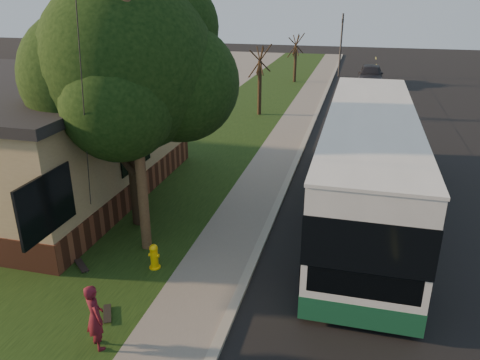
# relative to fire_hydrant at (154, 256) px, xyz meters

# --- Properties ---
(ground) EXTENTS (120.00, 120.00, 0.00)m
(ground) POSITION_rel_fire_hydrant_xyz_m (2.60, 0.00, -0.43)
(ground) COLOR black
(ground) RESTS_ON ground
(road) EXTENTS (8.00, 80.00, 0.01)m
(road) POSITION_rel_fire_hydrant_xyz_m (6.60, 10.00, -0.43)
(road) COLOR black
(road) RESTS_ON ground
(curb) EXTENTS (0.25, 80.00, 0.12)m
(curb) POSITION_rel_fire_hydrant_xyz_m (2.60, 10.00, -0.37)
(curb) COLOR gray
(curb) RESTS_ON ground
(sidewalk) EXTENTS (2.00, 80.00, 0.08)m
(sidewalk) POSITION_rel_fire_hydrant_xyz_m (1.60, 10.00, -0.39)
(sidewalk) COLOR slate
(sidewalk) RESTS_ON ground
(grass_verge) EXTENTS (5.00, 80.00, 0.07)m
(grass_verge) POSITION_rel_fire_hydrant_xyz_m (-1.90, 10.00, -0.40)
(grass_verge) COLOR black
(grass_verge) RESTS_ON ground
(building_lot) EXTENTS (15.00, 80.00, 0.04)m
(building_lot) POSITION_rel_fire_hydrant_xyz_m (-11.90, 10.00, -0.41)
(building_lot) COLOR slate
(building_lot) RESTS_ON ground
(fire_hydrant) EXTENTS (0.32, 0.32, 0.74)m
(fire_hydrant) POSITION_rel_fire_hydrant_xyz_m (0.00, 0.00, 0.00)
(fire_hydrant) COLOR yellow
(fire_hydrant) RESTS_ON grass_verge
(utility_pole) EXTENTS (2.86, 3.21, 9.07)m
(utility_pole) POSITION_rel_fire_hydrant_xyz_m (-0.71, 0.99, 4.20)
(utility_pole) COLOR #473321
(utility_pole) RESTS_ON ground
(leafy_tree) EXTENTS (6.30, 6.00, 7.80)m
(leafy_tree) POSITION_rel_fire_hydrant_xyz_m (-1.57, 2.65, 4.73)
(leafy_tree) COLOR black
(leafy_tree) RESTS_ON grass_verge
(bare_tree_near) EXTENTS (1.38, 1.21, 4.31)m
(bare_tree_near) POSITION_rel_fire_hydrant_xyz_m (-0.90, 18.00, 1.72)
(bare_tree_near) COLOR black
(bare_tree_near) RESTS_ON grass_verge
(bare_tree_far) EXTENTS (1.38, 1.21, 4.03)m
(bare_tree_far) POSITION_rel_fire_hydrant_xyz_m (-0.40, 30.00, 1.57)
(bare_tree_far) COLOR black
(bare_tree_far) RESTS_ON grass_verge
(traffic_signal) EXTENTS (0.18, 0.22, 5.50)m
(traffic_signal) POSITION_rel_fire_hydrant_xyz_m (3.10, 34.00, 2.73)
(traffic_signal) COLOR #2D2D30
(traffic_signal) RESTS_ON ground
(transit_bus) EXTENTS (3.07, 13.29, 3.59)m
(transit_bus) POSITION_rel_fire_hydrant_xyz_m (5.58, 5.26, 1.48)
(transit_bus) COLOR silver
(transit_bus) RESTS_ON ground
(skateboarder) EXTENTS (0.68, 0.64, 1.56)m
(skateboarder) POSITION_rel_fire_hydrant_xyz_m (0.10, -3.20, 0.42)
(skateboarder) COLOR #4B0F1B
(skateboarder) RESTS_ON grass_verge
(skateboard_main) EXTENTS (0.50, 0.70, 0.07)m
(skateboard_main) POSITION_rel_fire_hydrant_xyz_m (-0.24, -2.22, -0.31)
(skateboard_main) COLOR black
(skateboard_main) RESTS_ON grass_verge
(skateboard_spare) EXTENTS (0.72, 0.67, 0.07)m
(skateboard_spare) POSITION_rel_fire_hydrant_xyz_m (-2.00, -0.50, -0.31)
(skateboard_spare) COLOR black
(skateboard_spare) RESTS_ON grass_verge
(dumpster) EXTENTS (1.72, 1.47, 1.33)m
(dumpster) POSITION_rel_fire_hydrant_xyz_m (-4.82, 2.75, 0.27)
(dumpster) COLOR black
(dumpster) RESTS_ON building_lot
(distant_car) EXTENTS (2.07, 4.97, 1.68)m
(distant_car) POSITION_rel_fire_hydrant_xyz_m (5.86, 30.50, 0.41)
(distant_car) COLOR black
(distant_car) RESTS_ON ground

